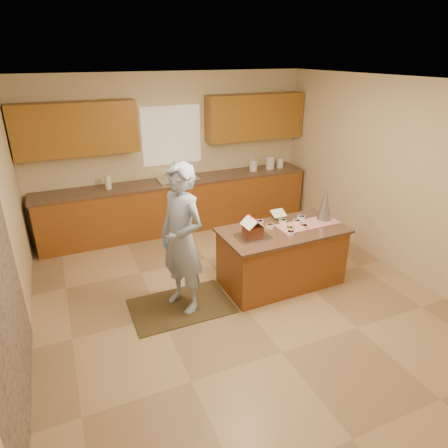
{
  "coord_description": "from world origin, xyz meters",
  "views": [
    {
      "loc": [
        -1.91,
        -3.94,
        2.98
      ],
      "look_at": [
        -0.1,
        0.2,
        1.0
      ],
      "focal_mm": 31.47,
      "sensor_mm": 36.0,
      "label": 1
    }
  ],
  "objects_px": {
    "tinsel_tree": "(325,203)",
    "boy": "(182,240)",
    "island_base": "(281,258)",
    "gingerbread_house": "(253,229)"
  },
  "relations": [
    {
      "from": "tinsel_tree",
      "to": "boy",
      "type": "distance_m",
      "value": 2.11
    },
    {
      "from": "island_base",
      "to": "tinsel_tree",
      "type": "height_order",
      "value": "tinsel_tree"
    },
    {
      "from": "boy",
      "to": "gingerbread_house",
      "type": "relative_size",
      "value": 7.26
    },
    {
      "from": "boy",
      "to": "tinsel_tree",
      "type": "bearing_deg",
      "value": 67.98
    },
    {
      "from": "tinsel_tree",
      "to": "island_base",
      "type": "bearing_deg",
      "value": -175.1
    },
    {
      "from": "tinsel_tree",
      "to": "gingerbread_house",
      "type": "distance_m",
      "value": 1.2
    },
    {
      "from": "island_base",
      "to": "boy",
      "type": "bearing_deg",
      "value": 178.59
    },
    {
      "from": "tinsel_tree",
      "to": "gingerbread_house",
      "type": "bearing_deg",
      "value": -174.47
    },
    {
      "from": "island_base",
      "to": "gingerbread_house",
      "type": "bearing_deg",
      "value": -174.81
    },
    {
      "from": "island_base",
      "to": "tinsel_tree",
      "type": "distance_m",
      "value": 0.97
    }
  ]
}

